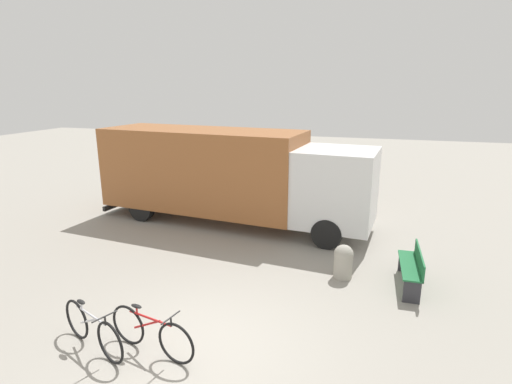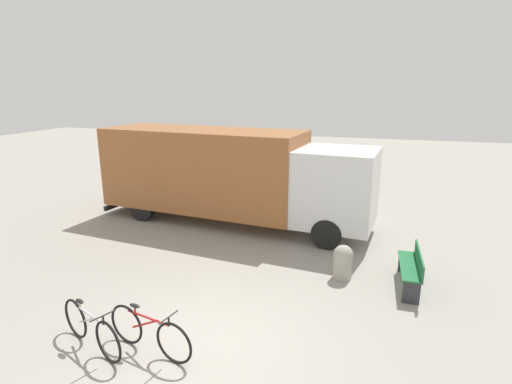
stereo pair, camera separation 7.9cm
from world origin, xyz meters
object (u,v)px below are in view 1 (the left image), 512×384
at_px(bollard_near_bench, 343,261).
at_px(park_bench, 413,266).
at_px(delivery_truck, 229,173).
at_px(bicycle_near, 92,329).
at_px(bicycle_middle, 151,333).

bearing_deg(bollard_near_bench, park_bench, 0.05).
height_order(delivery_truck, bicycle_near, delivery_truck).
bearing_deg(bicycle_middle, bollard_near_bench, 65.08).
xyz_separation_m(delivery_truck, bollard_near_bench, (3.90, -2.96, -1.22)).
bearing_deg(bicycle_middle, delivery_truck, 111.71).
bearing_deg(bollard_near_bench, delivery_truck, 142.85).
distance_m(park_bench, bicycle_middle, 5.66).
relative_size(delivery_truck, bicycle_near, 5.42).
distance_m(bicycle_near, bicycle_middle, 1.01).
distance_m(park_bench, bicycle_near, 6.56).
relative_size(delivery_truck, park_bench, 5.59).
relative_size(park_bench, bollard_near_bench, 2.00).
relative_size(bicycle_middle, bollard_near_bench, 2.17).
height_order(bicycle_middle, bollard_near_bench, bicycle_middle).
relative_size(park_bench, bicycle_near, 0.97).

